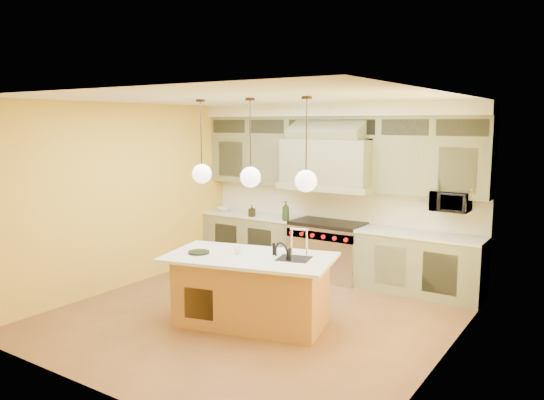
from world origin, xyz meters
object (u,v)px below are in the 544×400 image
Objects in this scene: range at (328,249)px; kitchen_island at (251,289)px; counter_stool at (273,281)px; microwave at (451,201)px.

kitchen_island is (0.14, -2.39, -0.01)m from range.
counter_stool is at bearing -78.69° from range.
counter_stool is 3.03m from microwave.
microwave reaches higher than kitchen_island.
counter_stool is at bearing -17.67° from kitchen_island.
range is 2.21× the size of microwave.
microwave reaches higher than counter_stool.
range is at bearing 79.23° from kitchen_island.
kitchen_island is 4.30× the size of microwave.
microwave is (1.95, 0.11, 0.96)m from range.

